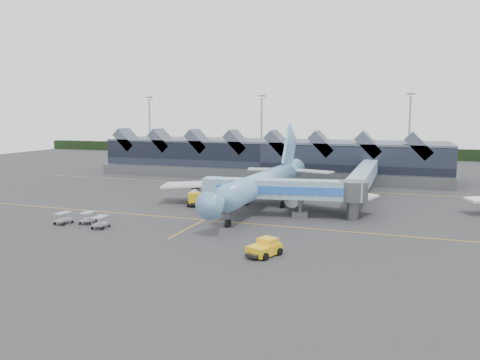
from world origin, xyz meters
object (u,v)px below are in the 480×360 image
(main_airliner, at_px, (264,182))
(pushback_tug, at_px, (264,248))
(fuel_truck, at_px, (195,195))
(jet_bridge, at_px, (293,190))

(main_airliner, relative_size, pushback_tug, 9.23)
(main_airliner, bearing_deg, fuel_truck, -170.13)
(jet_bridge, relative_size, pushback_tug, 5.31)
(jet_bridge, height_order, pushback_tug, jet_bridge)
(main_airliner, relative_size, jet_bridge, 1.74)
(pushback_tug, bearing_deg, main_airliner, 129.00)
(jet_bridge, xyz_separation_m, pushback_tug, (1.62, -21.67, -3.40))
(main_airliner, height_order, pushback_tug, main_airliner)
(main_airliner, distance_m, pushback_tug, 29.93)
(jet_bridge, height_order, fuel_truck, jet_bridge)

